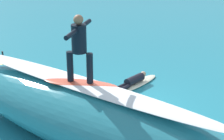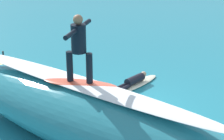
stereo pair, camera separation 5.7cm
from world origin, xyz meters
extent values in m
plane|color=teal|center=(0.00, 0.00, 0.00)|extent=(120.00, 120.00, 0.00)
ellipsoid|color=teal|center=(0.22, 2.05, 0.83)|extent=(9.82, 4.50, 1.66)
ellipsoid|color=white|center=(0.22, 2.05, 1.70)|extent=(8.08, 2.71, 0.08)
ellipsoid|color=#E0563D|center=(0.31, 2.03, 1.70)|extent=(2.02, 0.81, 0.09)
cylinder|color=black|center=(0.57, 2.06, 2.14)|extent=(0.17, 0.17, 0.77)
cylinder|color=black|center=(0.06, 1.99, 2.14)|extent=(0.17, 0.17, 0.77)
cylinder|color=black|center=(0.31, 2.03, 2.87)|extent=(0.41, 0.41, 0.70)
sphere|color=#936B4C|center=(0.31, 2.03, 3.34)|extent=(0.24, 0.24, 0.24)
cylinder|color=black|center=(0.25, 2.52, 3.12)|extent=(0.19, 0.64, 0.11)
cylinder|color=black|center=(0.38, 1.53, 3.12)|extent=(0.19, 0.64, 0.11)
ellipsoid|color=#EAE5C6|center=(0.33, -2.05, 0.04)|extent=(1.29, 2.49, 0.09)
cylinder|color=black|center=(0.33, -2.05, 0.23)|extent=(0.54, 0.88, 0.29)
sphere|color=tan|center=(0.16, -2.53, 0.29)|extent=(0.21, 0.21, 0.21)
cylinder|color=black|center=(0.49, -1.30, 0.15)|extent=(0.34, 0.70, 0.13)
cylinder|color=black|center=(0.65, -1.36, 0.15)|extent=(0.34, 0.70, 0.13)
sphere|color=yellow|center=(5.00, -0.80, 0.31)|extent=(0.63, 0.63, 0.63)
cylinder|color=#262626|center=(5.00, -0.80, 0.84)|extent=(0.06, 0.06, 0.44)
ellipsoid|color=white|center=(0.23, 1.22, 0.04)|extent=(0.89, 1.03, 0.09)
camera|label=1|loc=(-3.96, 9.99, 5.57)|focal=62.55mm
camera|label=2|loc=(-4.02, 9.97, 5.57)|focal=62.55mm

